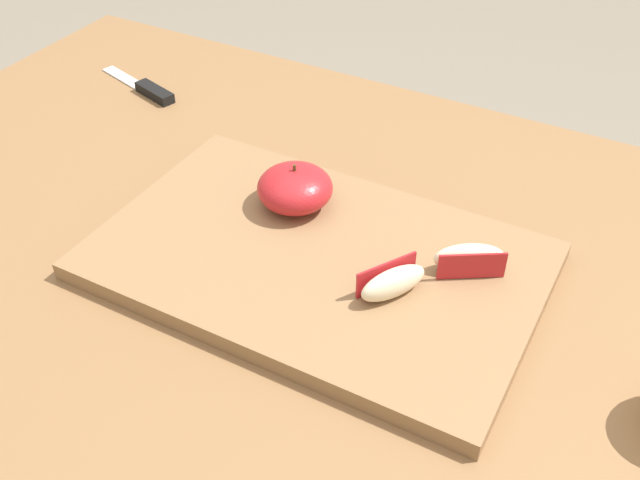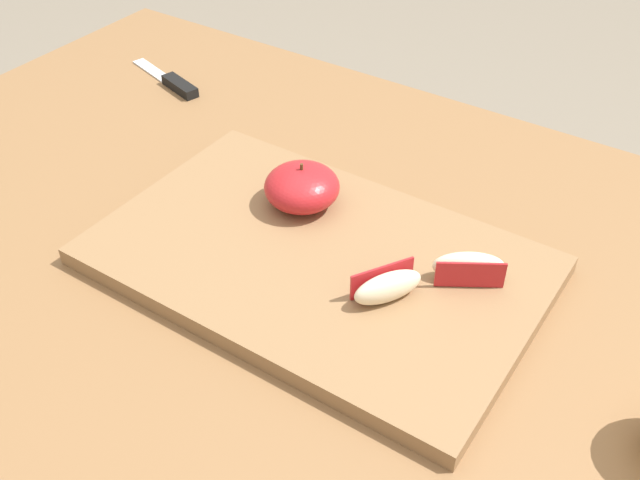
{
  "view_description": "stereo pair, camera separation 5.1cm",
  "coord_description": "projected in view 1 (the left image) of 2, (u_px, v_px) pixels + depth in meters",
  "views": [
    {
      "loc": [
        0.29,
        -0.5,
        1.25
      ],
      "look_at": [
        0.0,
        0.01,
        0.77
      ],
      "focal_mm": 41.74,
      "sensor_mm": 36.0,
      "label": 1
    },
    {
      "loc": [
        0.33,
        -0.48,
        1.25
      ],
      "look_at": [
        0.0,
        0.01,
        0.77
      ],
      "focal_mm": 41.74,
      "sensor_mm": 36.0,
      "label": 2
    }
  ],
  "objects": [
    {
      "name": "dining_table",
      "position": [
        312.0,
        340.0,
        0.84
      ],
      "size": [
        1.29,
        0.84,
        0.73
      ],
      "color": "brown",
      "rests_on": "ground_plane"
    },
    {
      "name": "cutting_board",
      "position": [
        320.0,
        262.0,
        0.78
      ],
      "size": [
        0.46,
        0.29,
        0.02
      ],
      "color": "olive",
      "rests_on": "dining_table"
    },
    {
      "name": "apple_half_skin_up",
      "position": [
        295.0,
        188.0,
        0.82
      ],
      "size": [
        0.08,
        0.08,
        0.05
      ],
      "color": "#B21E23",
      "rests_on": "cutting_board"
    },
    {
      "name": "apple_wedge_front",
      "position": [
        392.0,
        282.0,
        0.71
      ],
      "size": [
        0.06,
        0.07,
        0.03
      ],
      "color": "beige",
      "rests_on": "cutting_board"
    },
    {
      "name": "apple_wedge_back",
      "position": [
        469.0,
        258.0,
        0.74
      ],
      "size": [
        0.07,
        0.06,
        0.03
      ],
      "color": "beige",
      "rests_on": "cutting_board"
    },
    {
      "name": "paring_knife",
      "position": [
        149.0,
        90.0,
        1.08
      ],
      "size": [
        0.16,
        0.06,
        0.01
      ],
      "color": "silver",
      "rests_on": "dining_table"
    }
  ]
}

